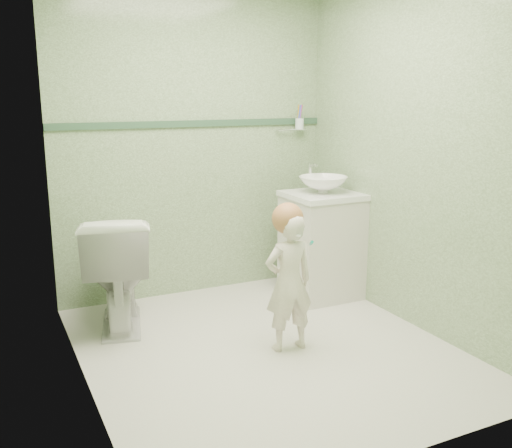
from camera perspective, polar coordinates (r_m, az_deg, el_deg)
ground at (r=3.75m, az=1.03°, el=-12.18°), size 2.50×2.50×0.00m
room_shell at (r=3.42m, az=1.11°, el=6.38°), size 2.50×2.54×2.40m
trim_stripe at (r=4.54m, az=-6.10°, el=9.81°), size 2.20×0.02×0.05m
vanity at (r=4.58m, az=6.48°, el=-2.24°), size 0.52×0.50×0.80m
counter at (r=4.49m, az=6.61°, el=2.82°), size 0.54×0.52×0.04m
basin at (r=4.47m, az=6.63°, el=3.88°), size 0.37×0.37×0.13m
faucet at (r=4.62m, az=5.43°, el=5.19°), size 0.03×0.13×0.18m
cup_holder at (r=4.87m, az=4.22°, el=9.85°), size 0.26×0.07×0.21m
toilet at (r=4.08m, az=-13.49°, el=-4.40°), size 0.62×0.87×0.80m
toddler at (r=3.60m, az=3.26°, el=-5.79°), size 0.33×0.22×0.87m
hair_cap at (r=3.51m, az=3.14°, el=0.56°), size 0.19×0.19×0.19m
teal_toothbrush at (r=3.44m, az=5.34°, el=-1.79°), size 0.11×0.13×0.08m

